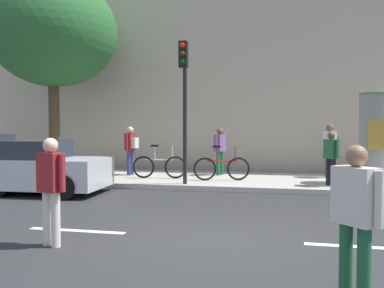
{
  "coord_description": "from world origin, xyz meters",
  "views": [
    {
      "loc": [
        1.24,
        -6.98,
        1.86
      ],
      "look_at": [
        -0.75,
        2.0,
        1.47
      ],
      "focal_mm": 40.59,
      "sensor_mm": 36.0,
      "label": 1
    }
  ],
  "objects_px": {
    "pedestrian_in_light_jacket": "(331,155)",
    "pedestrian_with_backpack": "(220,147)",
    "traffic_light": "(184,88)",
    "pedestrian_in_dark_shirt": "(131,146)",
    "pedestrian_in_red_top": "(51,183)",
    "bicycle_leaning": "(222,168)",
    "parked_car_blue": "(25,167)",
    "pedestrian_with_bag": "(330,146)",
    "pedestrian_near_pole": "(355,211)",
    "street_tree": "(53,33)",
    "bicycle_upright": "(159,166)",
    "poster_column": "(375,135)"
  },
  "relations": [
    {
      "from": "traffic_light",
      "to": "bicycle_upright",
      "type": "xyz_separation_m",
      "value": [
        -1.13,
        1.26,
        -2.4
      ]
    },
    {
      "from": "parked_car_blue",
      "to": "pedestrian_with_bag",
      "type": "bearing_deg",
      "value": 26.95
    },
    {
      "from": "street_tree",
      "to": "pedestrian_in_light_jacket",
      "type": "relative_size",
      "value": 4.5
    },
    {
      "from": "pedestrian_in_red_top",
      "to": "pedestrian_in_light_jacket",
      "type": "relative_size",
      "value": 1.09
    },
    {
      "from": "poster_column",
      "to": "pedestrian_in_dark_shirt",
      "type": "relative_size",
      "value": 1.7
    },
    {
      "from": "pedestrian_near_pole",
      "to": "pedestrian_in_light_jacket",
      "type": "distance_m",
      "value": 8.1
    },
    {
      "from": "pedestrian_in_dark_shirt",
      "to": "parked_car_blue",
      "type": "xyz_separation_m",
      "value": [
        -1.77,
        -3.53,
        -0.44
      ]
    },
    {
      "from": "bicycle_leaning",
      "to": "traffic_light",
      "type": "bearing_deg",
      "value": -128.87
    },
    {
      "from": "pedestrian_with_backpack",
      "to": "parked_car_blue",
      "type": "relative_size",
      "value": 0.36
    },
    {
      "from": "pedestrian_in_dark_shirt",
      "to": "pedestrian_near_pole",
      "type": "bearing_deg",
      "value": -57.64
    },
    {
      "from": "traffic_light",
      "to": "pedestrian_in_light_jacket",
      "type": "distance_m",
      "value": 4.59
    },
    {
      "from": "poster_column",
      "to": "bicycle_upright",
      "type": "relative_size",
      "value": 1.62
    },
    {
      "from": "pedestrian_with_bag",
      "to": "parked_car_blue",
      "type": "bearing_deg",
      "value": -153.05
    },
    {
      "from": "street_tree",
      "to": "traffic_light",
      "type": "bearing_deg",
      "value": -19.06
    },
    {
      "from": "street_tree",
      "to": "bicycle_leaning",
      "type": "distance_m",
      "value": 7.68
    },
    {
      "from": "pedestrian_near_pole",
      "to": "bicycle_leaning",
      "type": "bearing_deg",
      "value": 107.33
    },
    {
      "from": "bicycle_upright",
      "to": "parked_car_blue",
      "type": "xyz_separation_m",
      "value": [
        -3.01,
        -2.83,
        0.17
      ]
    },
    {
      "from": "bicycle_leaning",
      "to": "parked_car_blue",
      "type": "xyz_separation_m",
      "value": [
        -5.07,
        -2.72,
        0.17
      ]
    },
    {
      "from": "pedestrian_with_backpack",
      "to": "pedestrian_in_dark_shirt",
      "type": "distance_m",
      "value": 3.09
    },
    {
      "from": "bicycle_leaning",
      "to": "pedestrian_in_light_jacket",
      "type": "bearing_deg",
      "value": -10.38
    },
    {
      "from": "traffic_light",
      "to": "bicycle_upright",
      "type": "height_order",
      "value": "traffic_light"
    },
    {
      "from": "pedestrian_near_pole",
      "to": "pedestrian_in_dark_shirt",
      "type": "height_order",
      "value": "pedestrian_in_dark_shirt"
    },
    {
      "from": "bicycle_leaning",
      "to": "parked_car_blue",
      "type": "relative_size",
      "value": 0.39
    },
    {
      "from": "pedestrian_near_pole",
      "to": "pedestrian_with_backpack",
      "type": "xyz_separation_m",
      "value": [
        -3.0,
        10.17,
        0.13
      ]
    },
    {
      "from": "pedestrian_near_pole",
      "to": "bicycle_upright",
      "type": "distance_m",
      "value": 10.0
    },
    {
      "from": "street_tree",
      "to": "pedestrian_in_light_jacket",
      "type": "distance_m",
      "value": 10.26
    },
    {
      "from": "pedestrian_near_pole",
      "to": "parked_car_blue",
      "type": "height_order",
      "value": "pedestrian_near_pole"
    },
    {
      "from": "traffic_light",
      "to": "pedestrian_in_dark_shirt",
      "type": "height_order",
      "value": "traffic_light"
    },
    {
      "from": "parked_car_blue",
      "to": "bicycle_leaning",
      "type": "bearing_deg",
      "value": 28.26
    },
    {
      "from": "pedestrian_in_light_jacket",
      "to": "bicycle_leaning",
      "type": "relative_size",
      "value": 0.89
    },
    {
      "from": "traffic_light",
      "to": "pedestrian_near_pole",
      "type": "bearing_deg",
      "value": -64.2
    },
    {
      "from": "pedestrian_in_light_jacket",
      "to": "pedestrian_with_backpack",
      "type": "bearing_deg",
      "value": 149.2
    },
    {
      "from": "pedestrian_near_pole",
      "to": "pedestrian_with_bag",
      "type": "bearing_deg",
      "value": 86.25
    },
    {
      "from": "street_tree",
      "to": "pedestrian_with_bag",
      "type": "xyz_separation_m",
      "value": [
        9.5,
        0.93,
        -3.94
      ]
    },
    {
      "from": "bicycle_upright",
      "to": "street_tree",
      "type": "bearing_deg",
      "value": 172.51
    },
    {
      "from": "traffic_light",
      "to": "pedestrian_near_pole",
      "type": "height_order",
      "value": "traffic_light"
    },
    {
      "from": "pedestrian_with_backpack",
      "to": "parked_car_blue",
      "type": "bearing_deg",
      "value": -138.54
    },
    {
      "from": "street_tree",
      "to": "pedestrian_in_red_top",
      "type": "height_order",
      "value": "street_tree"
    },
    {
      "from": "street_tree",
      "to": "parked_car_blue",
      "type": "relative_size",
      "value": 1.55
    },
    {
      "from": "pedestrian_with_bag",
      "to": "pedestrian_in_light_jacket",
      "type": "xyz_separation_m",
      "value": [
        -0.17,
        -2.16,
        -0.16
      ]
    },
    {
      "from": "pedestrian_in_light_jacket",
      "to": "bicycle_leaning",
      "type": "height_order",
      "value": "pedestrian_in_light_jacket"
    },
    {
      "from": "pedestrian_with_backpack",
      "to": "bicycle_leaning",
      "type": "distance_m",
      "value": 1.63
    },
    {
      "from": "bicycle_leaning",
      "to": "poster_column",
      "type": "bearing_deg",
      "value": 3.94
    },
    {
      "from": "pedestrian_in_dark_shirt",
      "to": "poster_column",
      "type": "bearing_deg",
      "value": -3.63
    },
    {
      "from": "pedestrian_in_light_jacket",
      "to": "bicycle_leaning",
      "type": "bearing_deg",
      "value": 169.62
    },
    {
      "from": "pedestrian_in_light_jacket",
      "to": "bicycle_leaning",
      "type": "distance_m",
      "value": 3.3
    },
    {
      "from": "pedestrian_in_dark_shirt",
      "to": "parked_car_blue",
      "type": "bearing_deg",
      "value": -116.61
    },
    {
      "from": "pedestrian_in_light_jacket",
      "to": "pedestrian_with_bag",
      "type": "bearing_deg",
      "value": 85.54
    },
    {
      "from": "pedestrian_in_red_top",
      "to": "pedestrian_in_light_jacket",
      "type": "xyz_separation_m",
      "value": [
        4.75,
        6.78,
        0.07
      ]
    },
    {
      "from": "street_tree",
      "to": "pedestrian_in_dark_shirt",
      "type": "height_order",
      "value": "street_tree"
    }
  ]
}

